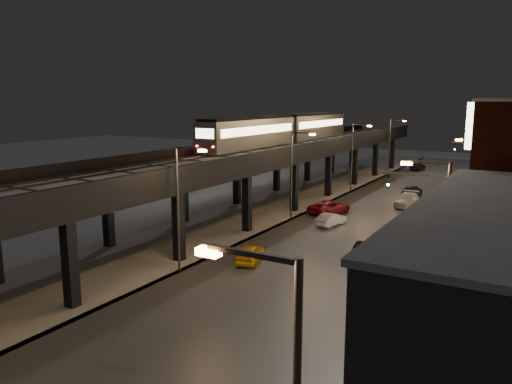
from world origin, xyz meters
The scene contains 31 objects.
ground centered at (0.00, 0.00, 0.00)m, with size 220.00×220.00×0.00m, color silver.
road_surface centered at (7.50, 35.00, 0.03)m, with size 17.00×120.00×0.06m, color #46474D.
sidewalk_right centered at (17.50, 35.00, 0.07)m, with size 4.00×120.00×0.14m, color #9FA1A8.
under_viaduct_pavement centered at (-6.00, 35.00, 0.03)m, with size 11.00×120.00×0.06m, color #9FA1A8.
elevated_viaduct centered at (-6.00, 31.84, 5.62)m, with size 9.00×100.00×6.30m.
viaduct_trackbed centered at (-6.01, 31.97, 6.39)m, with size 8.40×100.00×0.32m.
viaduct_parapet_streetside centered at (-1.65, 32.00, 6.85)m, with size 0.30×100.00×1.10m, color black.
viaduct_parapet_far centered at (-10.35, 32.00, 6.85)m, with size 0.30×100.00×1.10m, color black.
streetlight_left_1 centered at (-0.43, 13.00, 5.24)m, with size 2.57×0.28×9.00m.
streetlight_right_1 centered at (16.73, 13.00, 5.24)m, with size 2.56×0.28×9.00m.
streetlight_left_2 centered at (-0.43, 31.00, 5.24)m, with size 2.57×0.28×9.00m.
streetlight_right_2 centered at (16.73, 31.00, 5.24)m, with size 2.56×0.28×9.00m.
streetlight_left_3 centered at (-0.43, 49.00, 5.24)m, with size 2.57×0.28×9.00m.
streetlight_right_3 centered at (16.73, 49.00, 5.24)m, with size 2.56×0.28×9.00m.
streetlight_left_4 centered at (-0.43, 67.00, 5.24)m, with size 2.57×0.28×9.00m.
streetlight_right_4 centered at (16.73, 67.00, 5.24)m, with size 2.56×0.28×9.00m.
traffic_light_rig_a centered at (15.84, 22.00, 4.50)m, with size 6.10×0.34×7.00m.
traffic_light_rig_b centered at (15.84, 52.00, 4.50)m, with size 6.10×0.34×7.00m.
subway_train centered at (-8.50, 45.03, 8.37)m, with size 2.96×35.95×3.53m.
car_taxi centered at (2.60, 17.35, 0.66)m, with size 1.56×3.87×1.32m, color #E8AE0A.
car_near_white centered at (3.73, 30.76, 0.61)m, with size 1.30×3.73×1.23m, color silver.
car_mid_silver centered at (1.72, 35.43, 0.72)m, with size 2.38×5.15×1.43m, color maroon.
car_mid_dark centered at (7.11, 49.68, 0.71)m, with size 1.98×4.88×1.42m, color black.
car_far_white centered at (2.40, 74.62, 0.69)m, with size 1.63×4.04×1.38m, color black.
car_onc_silver centered at (9.89, 21.96, 0.65)m, with size 1.39×3.98×1.31m, color black.
car_onc_dark centered at (14.26, 36.35, 0.74)m, with size 2.44×5.30×1.47m, color white.
car_onc_white centered at (7.96, 43.52, 0.74)m, with size 2.08×5.13×1.49m, color silver.
car_onc_red centered at (11.39, 55.63, 0.77)m, with size 1.82×4.53×1.54m, color black.
sign_mcdonalds centered at (18.00, 31.49, 6.94)m, with size 2.60×0.45×8.76m.
sign_citgo centered at (18.50, 15.09, 9.25)m, with size 2.52×0.39×11.96m.
sign_carwash centered at (18.50, 15.99, 6.33)m, with size 1.72×0.35×8.92m.
Camera 1 is at (21.00, -13.63, 12.08)m, focal length 35.00 mm.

